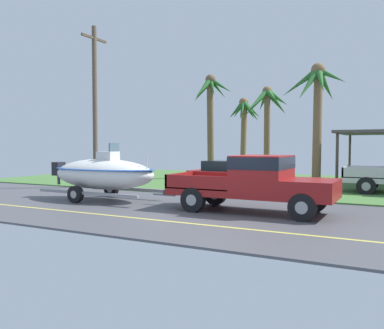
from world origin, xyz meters
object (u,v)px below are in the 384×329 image
at_px(palm_tree_near_left, 244,117).
at_px(utility_pole, 95,104).
at_px(parked_sedan_near, 235,175).
at_px(palm_tree_near_right, 209,103).
at_px(boat_on_trailer, 103,174).
at_px(palm_tree_mid, 316,97).
at_px(palm_tree_far_right, 267,110).
at_px(pickup_truck_towing, 261,181).

height_order(palm_tree_near_left, utility_pole, utility_pole).
height_order(parked_sedan_near, utility_pole, utility_pole).
relative_size(parked_sedan_near, palm_tree_near_right, 0.70).
height_order(boat_on_trailer, palm_tree_near_left, palm_tree_near_left).
bearing_deg(boat_on_trailer, parked_sedan_near, 65.59).
distance_m(parked_sedan_near, palm_tree_mid, 5.62).
bearing_deg(palm_tree_mid, utility_pole, -154.28).
xyz_separation_m(boat_on_trailer, palm_tree_near_right, (-0.53, 10.94, 3.79)).
bearing_deg(palm_tree_far_right, palm_tree_mid, -38.73).
bearing_deg(palm_tree_near_right, palm_tree_near_left, 64.96).
relative_size(boat_on_trailer, palm_tree_far_right, 1.03).
xyz_separation_m(pickup_truck_towing, palm_tree_mid, (0.08, 8.45, 3.54)).
relative_size(palm_tree_near_left, utility_pole, 0.66).
bearing_deg(utility_pole, palm_tree_mid, 25.72).
relative_size(pickup_truck_towing, parked_sedan_near, 1.19).
xyz_separation_m(palm_tree_far_right, utility_pole, (-6.71, -7.49, -0.03)).
bearing_deg(utility_pole, palm_tree_near_left, 67.03).
height_order(palm_tree_near_right, palm_tree_far_right, palm_tree_near_right).
relative_size(palm_tree_far_right, utility_pole, 0.70).
relative_size(palm_tree_near_right, utility_pole, 0.81).
xyz_separation_m(palm_tree_near_left, palm_tree_mid, (5.73, -5.31, 0.51)).
distance_m(pickup_truck_towing, palm_tree_near_right, 13.52).
relative_size(parked_sedan_near, utility_pole, 0.57).
distance_m(parked_sedan_near, palm_tree_near_right, 7.00).
height_order(boat_on_trailer, palm_tree_near_right, palm_tree_near_right).
bearing_deg(boat_on_trailer, palm_tree_near_left, 86.74).
bearing_deg(utility_pole, pickup_truck_towing, -20.01).
xyz_separation_m(boat_on_trailer, parked_sedan_near, (2.96, 6.52, -0.37)).
bearing_deg(pickup_truck_towing, boat_on_trailer, 180.00).
relative_size(boat_on_trailer, palm_tree_mid, 0.93).
distance_m(pickup_truck_towing, parked_sedan_near, 7.40).
bearing_deg(palm_tree_near_left, palm_tree_mid, -42.79).
xyz_separation_m(palm_tree_mid, palm_tree_far_right, (-3.32, 2.66, -0.32)).
height_order(boat_on_trailer, palm_tree_mid, palm_tree_mid).
distance_m(palm_tree_near_left, utility_pole, 11.01).
height_order(parked_sedan_near, palm_tree_mid, palm_tree_mid).
relative_size(palm_tree_near_left, palm_tree_mid, 0.86).
distance_m(boat_on_trailer, utility_pole, 5.97).
bearing_deg(palm_tree_mid, pickup_truck_towing, -90.53).
height_order(palm_tree_mid, utility_pole, utility_pole).
xyz_separation_m(palm_tree_near_right, palm_tree_mid, (7.05, -2.49, -0.26)).
bearing_deg(palm_tree_near_right, pickup_truck_towing, -57.51).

